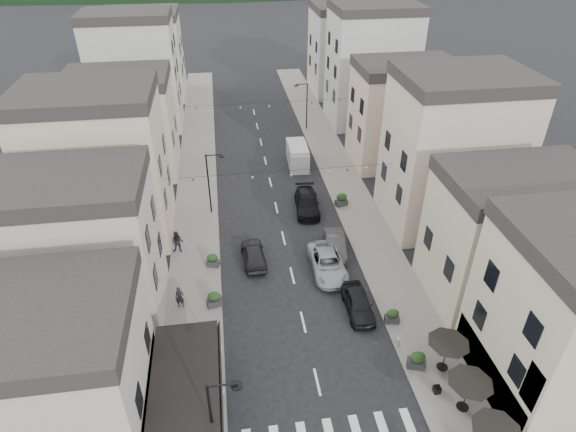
% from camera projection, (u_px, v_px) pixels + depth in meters
% --- Properties ---
extents(sidewalk_left, '(4.00, 76.00, 0.12)m').
position_uv_depth(sidewalk_left, '(197.00, 182.00, 49.68)').
color(sidewalk_left, slate).
rests_on(sidewalk_left, ground).
extents(sidewalk_right, '(4.00, 76.00, 0.12)m').
position_uv_depth(sidewalk_right, '(339.00, 172.00, 51.48)').
color(sidewalk_right, slate).
rests_on(sidewalk_right, ground).
extents(boutique_building, '(12.00, 8.00, 8.00)m').
position_uv_depth(boutique_building, '(22.00, 384.00, 24.21)').
color(boutique_building, '#AEAAA0').
rests_on(boutique_building, ground).
extents(boutique_awning, '(3.77, 7.50, 3.28)m').
position_uv_depth(boutique_awning, '(190.00, 376.00, 25.69)').
color(boutique_awning, black).
rests_on(boutique_awning, ground).
extents(buildings_row_left, '(10.20, 54.16, 14.00)m').
position_uv_depth(buildings_row_left, '(124.00, 110.00, 50.27)').
color(buildings_row_left, '#AEAAA0').
rests_on(buildings_row_left, ground).
extents(buildings_row_right, '(10.20, 54.16, 14.50)m').
position_uv_depth(buildings_row_right, '(395.00, 98.00, 52.70)').
color(buildings_row_right, beige).
rests_on(buildings_row_right, ground).
extents(cafe_terrace, '(2.50, 8.10, 2.53)m').
position_uv_depth(cafe_terrace, '(469.00, 385.00, 26.08)').
color(cafe_terrace, black).
rests_on(cafe_terrace, ground).
extents(streetlamp_left_near, '(1.70, 0.56, 6.00)m').
position_uv_depth(streetlamp_left_near, '(217.00, 416.00, 23.05)').
color(streetlamp_left_near, black).
rests_on(streetlamp_left_near, ground).
extents(streetlamp_left_far, '(1.70, 0.56, 6.00)m').
position_uv_depth(streetlamp_left_far, '(211.00, 178.00, 42.92)').
color(streetlamp_left_far, black).
rests_on(streetlamp_left_far, ground).
extents(streetlamp_right_far, '(1.70, 0.56, 6.00)m').
position_uv_depth(streetlamp_right_far, '(305.00, 102.00, 59.22)').
color(streetlamp_right_far, black).
rests_on(streetlamp_right_far, ground).
extents(bollards, '(11.66, 10.26, 0.60)m').
position_uv_depth(bollards, '(319.00, 384.00, 28.45)').
color(bollards, gray).
rests_on(bollards, ground).
extents(bunting_near, '(19.00, 0.28, 0.62)m').
position_uv_depth(bunting_near, '(281.00, 175.00, 39.24)').
color(bunting_near, black).
rests_on(bunting_near, ground).
extents(bunting_far, '(19.00, 0.28, 0.62)m').
position_uv_depth(bunting_far, '(262.00, 106.00, 52.48)').
color(bunting_far, black).
rests_on(bunting_far, ground).
extents(parked_car_a, '(1.77, 4.32, 1.47)m').
position_uv_depth(parked_car_a, '(358.00, 303.00, 33.74)').
color(parked_car_a, black).
rests_on(parked_car_a, ground).
extents(parked_car_b, '(2.04, 4.54, 1.45)m').
position_uv_depth(parked_car_b, '(335.00, 245.00, 39.48)').
color(parked_car_b, '#37373A').
rests_on(parked_car_b, ground).
extents(parked_car_c, '(2.57, 5.50, 1.52)m').
position_uv_depth(parked_car_c, '(327.00, 263.00, 37.42)').
color(parked_car_c, '#979BA0').
rests_on(parked_car_c, ground).
extents(parked_car_d, '(2.57, 5.43, 1.53)m').
position_uv_depth(parked_car_d, '(307.00, 203.00, 44.94)').
color(parked_car_d, black).
rests_on(parked_car_d, ground).
extents(parked_car_e, '(1.98, 4.45, 1.49)m').
position_uv_depth(parked_car_e, '(254.00, 254.00, 38.42)').
color(parked_car_e, black).
rests_on(parked_car_e, ground).
extents(delivery_van, '(2.21, 5.17, 2.44)m').
position_uv_depth(delivery_van, '(298.00, 155.00, 52.50)').
color(delivery_van, '#B8B8BA').
rests_on(delivery_van, ground).
extents(pedestrian_a, '(0.65, 0.45, 1.71)m').
position_uv_depth(pedestrian_a, '(180.00, 297.00, 33.88)').
color(pedestrian_a, black).
rests_on(pedestrian_a, sidewalk_left).
extents(pedestrian_b, '(1.07, 0.90, 1.95)m').
position_uv_depth(pedestrian_b, '(178.00, 242.00, 39.19)').
color(pedestrian_b, black).
rests_on(pedestrian_b, sidewalk_left).
extents(planter_la, '(1.19, 0.82, 1.21)m').
position_uv_depth(planter_la, '(214.00, 299.00, 34.12)').
color(planter_la, '#2C2B2E').
rests_on(planter_la, sidewalk_left).
extents(planter_lb, '(1.12, 0.86, 1.11)m').
position_uv_depth(planter_lb, '(213.00, 260.00, 37.90)').
color(planter_lb, '#2F2F31').
rests_on(planter_lb, sidewalk_left).
extents(planter_ra, '(1.27, 0.97, 1.26)m').
position_uv_depth(planter_ra, '(417.00, 360.00, 29.55)').
color(planter_ra, '#29292B').
rests_on(planter_ra, sidewalk_right).
extents(planter_rb, '(1.06, 0.70, 1.10)m').
position_uv_depth(planter_rb, '(392.00, 316.00, 32.80)').
color(planter_rb, '#2C2D2F').
rests_on(planter_rb, sidewalk_right).
extents(planter_rc, '(1.29, 0.96, 1.28)m').
position_uv_depth(planter_rc, '(342.00, 199.00, 45.47)').
color(planter_rc, '#303133').
rests_on(planter_rc, sidewalk_right).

